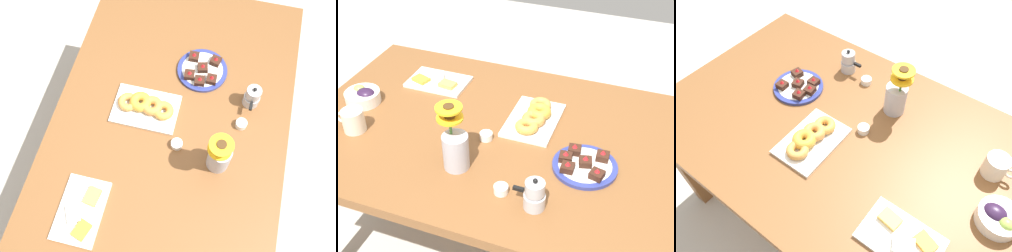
# 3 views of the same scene
# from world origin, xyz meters

# --- Properties ---
(dining_table) EXTENTS (1.60, 1.00, 0.74)m
(dining_table) POSITION_xyz_m (0.00, 0.00, 0.65)
(dining_table) COLOR brown
(dining_table) RESTS_ON ground_plane
(coffee_mug) EXTENTS (0.12, 0.08, 0.09)m
(coffee_mug) POSITION_xyz_m (0.55, 0.18, 0.79)
(coffee_mug) COLOR silver
(coffee_mug) RESTS_ON dining_table
(grape_bowl) EXTENTS (0.14, 0.14, 0.07)m
(grape_bowl) POSITION_xyz_m (0.63, -0.00, 0.77)
(grape_bowl) COLOR white
(grape_bowl) RESTS_ON dining_table
(cheese_platter) EXTENTS (0.26, 0.17, 0.03)m
(cheese_platter) POSITION_xyz_m (0.41, -0.24, 0.75)
(cheese_platter) COLOR white
(cheese_platter) RESTS_ON dining_table
(croissant_platter) EXTENTS (0.19, 0.28, 0.05)m
(croissant_platter) POSITION_xyz_m (-0.08, -0.12, 0.76)
(croissant_platter) COLOR white
(croissant_platter) RESTS_ON dining_table
(jam_cup_honey) EXTENTS (0.05, 0.05, 0.03)m
(jam_cup_honey) POSITION_xyz_m (0.06, 0.05, 0.76)
(jam_cup_honey) COLOR white
(jam_cup_honey) RESTS_ON dining_table
(jam_cup_berry) EXTENTS (0.05, 0.05, 0.03)m
(jam_cup_berry) POSITION_xyz_m (-0.09, 0.30, 0.76)
(jam_cup_berry) COLOR white
(jam_cup_berry) RESTS_ON dining_table
(dessert_plate) EXTENTS (0.23, 0.23, 0.05)m
(dessert_plate) POSITION_xyz_m (-0.32, 0.08, 0.75)
(dessert_plate) COLOR navy
(dessert_plate) RESTS_ON dining_table
(flower_vase) EXTENTS (0.11, 0.10, 0.24)m
(flower_vase) POSITION_xyz_m (0.10, 0.23, 0.82)
(flower_vase) COLOR #B2B2BC
(flower_vase) RESTS_ON dining_table
(moka_pot) EXTENTS (0.11, 0.07, 0.12)m
(moka_pot) POSITION_xyz_m (-0.21, 0.32, 0.79)
(moka_pot) COLOR #B7B7BC
(moka_pot) RESTS_ON dining_table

